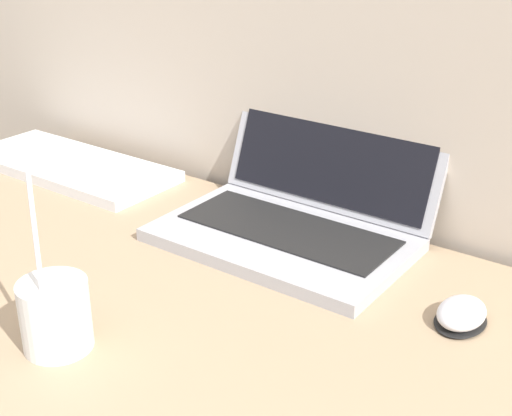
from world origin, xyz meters
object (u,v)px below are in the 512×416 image
drink_cup (55,313)px  computer_mouse (461,314)px  external_keyboard (70,166)px  laptop (299,202)px

drink_cup → computer_mouse: bearing=41.5°
external_keyboard → drink_cup: bearing=-42.0°
laptop → computer_mouse: bearing=-18.3°
laptop → external_keyboard: laptop is taller
laptop → external_keyboard: 0.51m
computer_mouse → laptop: bearing=161.7°
computer_mouse → external_keyboard: bearing=175.0°
laptop → drink_cup: (-0.06, -0.43, -0.01)m
external_keyboard → laptop: bearing=3.6°
drink_cup → computer_mouse: drink_cup is taller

